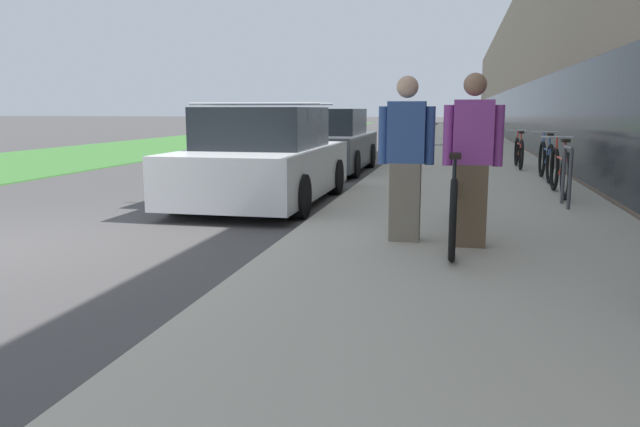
# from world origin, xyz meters

# --- Properties ---
(sidewalk_slab) EXTENTS (4.02, 70.00, 0.10)m
(sidewalk_slab) POSITION_xyz_m (5.19, 21.00, 0.05)
(sidewalk_slab) COLOR #B2AA99
(sidewalk_slab) RESTS_ON ground
(storefront_facade) EXTENTS (10.01, 70.00, 6.50)m
(storefront_facade) POSITION_xyz_m (12.24, 29.00, 3.24)
(storefront_facade) COLOR gray
(storefront_facade) RESTS_ON ground
(lawn_strip) EXTENTS (6.19, 70.00, 0.03)m
(lawn_strip) POSITION_xyz_m (-6.68, 25.00, 0.01)
(lawn_strip) COLOR #3D7533
(lawn_strip) RESTS_ON ground
(tandem_bicycle) EXTENTS (0.52, 2.94, 0.95)m
(tandem_bicycle) POSITION_xyz_m (4.96, 1.32, 0.51)
(tandem_bicycle) COLOR black
(tandem_bicycle) RESTS_ON sidewalk_slab
(person_rider) EXTENTS (0.58, 0.23, 1.70)m
(person_rider) POSITION_xyz_m (5.12, 0.94, 0.96)
(person_rider) COLOR brown
(person_rider) RESTS_ON sidewalk_slab
(person_bystander) EXTENTS (0.57, 0.22, 1.68)m
(person_bystander) POSITION_xyz_m (4.46, 1.07, 0.95)
(person_bystander) COLOR #756B5B
(person_bystander) RESTS_ON sidewalk_slab
(bike_rack_hoop) EXTENTS (0.05, 0.60, 0.84)m
(bike_rack_hoop) POSITION_xyz_m (6.48, 3.87, 0.62)
(bike_rack_hoop) COLOR #4C4C51
(bike_rack_hoop) RESTS_ON sidewalk_slab
(cruiser_bike_nearest) EXTENTS (0.52, 1.87, 0.91)m
(cruiser_bike_nearest) POSITION_xyz_m (6.58, 5.10, 0.49)
(cruiser_bike_nearest) COLOR black
(cruiser_bike_nearest) RESTS_ON sidewalk_slab
(cruiser_bike_middle) EXTENTS (0.52, 1.84, 0.92)m
(cruiser_bike_middle) POSITION_xyz_m (6.64, 7.26, 0.49)
(cruiser_bike_middle) COLOR black
(cruiser_bike_middle) RESTS_ON sidewalk_slab
(cruiser_bike_farthest) EXTENTS (0.52, 1.81, 0.87)m
(cruiser_bike_farthest) POSITION_xyz_m (6.37, 9.79, 0.47)
(cruiser_bike_farthest) COLOR black
(cruiser_bike_farthest) RESTS_ON sidewalk_slab
(parked_sedan_curbside) EXTENTS (2.01, 4.16, 1.55)m
(parked_sedan_curbside) POSITION_xyz_m (2.04, 3.92, 0.67)
(parked_sedan_curbside) COLOR white
(parked_sedan_curbside) RESTS_ON ground
(vintage_roadster_curbside) EXTENTS (1.88, 4.15, 1.46)m
(vintage_roadster_curbside) POSITION_xyz_m (2.00, 8.96, 0.67)
(vintage_roadster_curbside) COLOR #4C5156
(vintage_roadster_curbside) RESTS_ON ground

